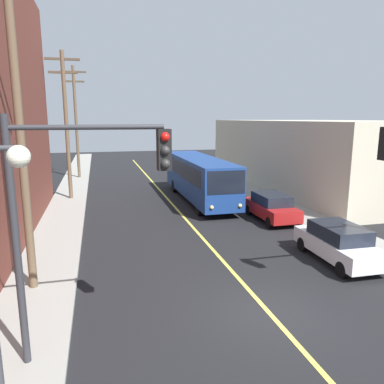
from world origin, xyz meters
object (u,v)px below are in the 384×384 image
at_px(city_bus, 199,176).
at_px(utility_pole_mid, 66,120).
at_px(utility_pole_near, 18,107).
at_px(fire_hydrant, 344,228).
at_px(parked_car_blue, 222,183).
at_px(utility_pole_far, 76,117).
at_px(parked_car_white, 338,243).
at_px(parked_car_red, 271,207).
at_px(traffic_signal_left_corner, 82,194).

bearing_deg(city_bus, utility_pole_mid, 165.37).
distance_m(utility_pole_near, fire_hydrant, 15.60).
bearing_deg(parked_car_blue, utility_pole_far, 138.05).
relative_size(parked_car_blue, utility_pole_mid, 0.42).
bearing_deg(parked_car_white, city_bus, 100.96).
height_order(parked_car_red, traffic_signal_left_corner, traffic_signal_left_corner).
bearing_deg(utility_pole_near, parked_car_blue, 51.00).
xyz_separation_m(city_bus, parked_car_blue, (2.59, 2.25, -0.98)).
relative_size(utility_pole_near, utility_pole_far, 1.05).
bearing_deg(parked_car_red, traffic_signal_left_corner, -133.73).
relative_size(utility_pole_near, traffic_signal_left_corner, 1.91).
xyz_separation_m(utility_pole_far, fire_hydrant, (13.78, -23.49, -5.54)).
xyz_separation_m(utility_pole_mid, utility_pole_far, (0.18, 10.36, 0.18)).
xyz_separation_m(parked_car_red, utility_pole_far, (-11.87, 19.24, 5.29)).
height_order(parked_car_red, fire_hydrant, parked_car_red).
bearing_deg(parked_car_white, traffic_signal_left_corner, -158.01).
distance_m(parked_car_white, utility_pole_near, 13.43).
xyz_separation_m(parked_car_white, traffic_signal_left_corner, (-10.16, -4.10, 3.46)).
bearing_deg(traffic_signal_left_corner, parked_car_red, 46.27).
xyz_separation_m(parked_car_red, utility_pole_near, (-12.40, -6.42, 5.58)).
relative_size(parked_car_white, fire_hydrant, 5.29).
distance_m(parked_car_red, traffic_signal_left_corner, 15.37).
bearing_deg(city_bus, fire_hydrant, -66.52).
bearing_deg(parked_car_white, parked_car_blue, 89.84).
xyz_separation_m(parked_car_white, utility_pole_far, (-11.68, 25.96, 5.29)).
distance_m(city_bus, utility_pole_near, 16.74).
distance_m(parked_car_red, utility_pole_far, 23.22).
relative_size(traffic_signal_left_corner, fire_hydrant, 7.14).
distance_m(parked_car_white, traffic_signal_left_corner, 11.49).
relative_size(parked_car_white, traffic_signal_left_corner, 0.74).
bearing_deg(city_bus, parked_car_blue, 40.94).
bearing_deg(utility_pole_far, parked_car_blue, -41.95).
bearing_deg(parked_car_blue, utility_pole_mid, 179.13).
distance_m(parked_car_white, utility_pole_mid, 20.25).
height_order(utility_pole_near, utility_pole_far, utility_pole_near).
relative_size(city_bus, utility_pole_mid, 1.15).
bearing_deg(city_bus, parked_car_white, -79.04).
xyz_separation_m(parked_car_white, parked_car_blue, (0.04, 15.42, 0.00)).
height_order(city_bus, utility_pole_near, utility_pole_near).
distance_m(parked_car_white, parked_car_blue, 15.42).
bearing_deg(fire_hydrant, parked_car_white, -130.32).
relative_size(parked_car_blue, utility_pole_far, 0.41).
height_order(utility_pole_mid, fire_hydrant, utility_pole_mid).
bearing_deg(utility_pole_near, utility_pole_mid, 88.69).
bearing_deg(parked_car_blue, city_bus, -139.06).
height_order(parked_car_blue, utility_pole_mid, utility_pole_mid).
height_order(parked_car_blue, utility_pole_far, utility_pole_far).
xyz_separation_m(city_bus, parked_car_white, (2.55, -13.18, -0.98)).
distance_m(city_bus, parked_car_blue, 3.57).
distance_m(parked_car_red, parked_car_blue, 8.71).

